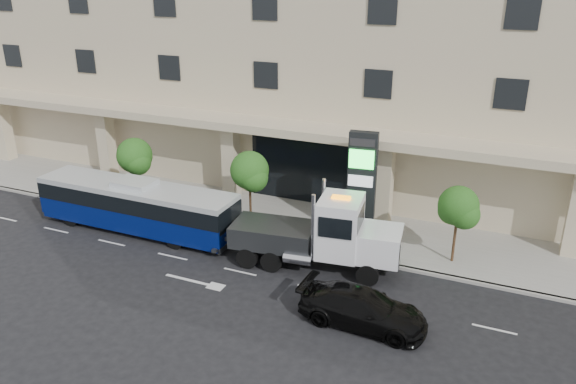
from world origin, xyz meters
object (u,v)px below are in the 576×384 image
Objects in this scene: tow_truck at (323,236)px; black_sedan at (363,308)px; city_bus at (137,205)px; signage_pylon at (361,186)px.

tow_truck is 5.14m from black_sedan.
city_bus is 11.16m from tow_truck.
signage_pylon is (0.78, 3.77, 1.43)m from tow_truck.
black_sedan is (14.39, -3.77, -0.77)m from city_bus.
city_bus is 1.26× the size of tow_truck.
city_bus reaches higher than black_sedan.
signage_pylon is at bearing 18.12° from city_bus.
signage_pylon reaches higher than tow_truck.
city_bus is 2.23× the size of black_sedan.
signage_pylon is (-2.45, 7.64, 2.43)m from black_sedan.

